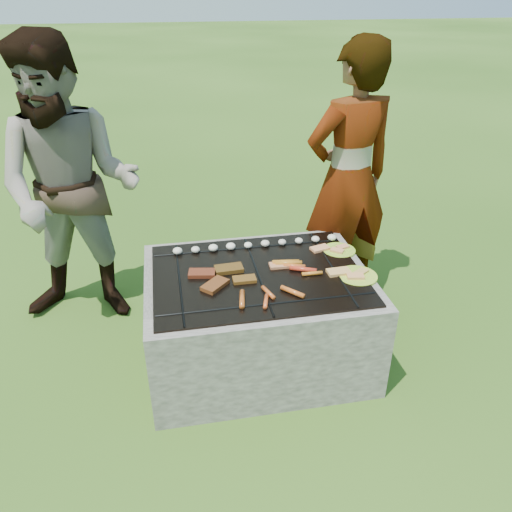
{
  "coord_description": "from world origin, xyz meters",
  "views": [
    {
      "loc": [
        -0.47,
        -2.44,
        2.1
      ],
      "look_at": [
        0.0,
        0.05,
        0.7
      ],
      "focal_mm": 35.0,
      "sensor_mm": 36.0,
      "label": 1
    }
  ],
  "objects_px": {
    "bystander": "(71,190)",
    "cook": "(349,179)",
    "fire_pit": "(258,320)",
    "plate_near": "(357,276)",
    "plate_far": "(339,250)"
  },
  "relations": [
    {
      "from": "cook",
      "to": "bystander",
      "type": "xyz_separation_m",
      "value": [
        -1.82,
        0.08,
        0.02
      ]
    },
    {
      "from": "plate_near",
      "to": "cook",
      "type": "bearing_deg",
      "value": 75.68
    },
    {
      "from": "fire_pit",
      "to": "bystander",
      "type": "bearing_deg",
      "value": 146.98
    },
    {
      "from": "fire_pit",
      "to": "cook",
      "type": "xyz_separation_m",
      "value": [
        0.75,
        0.62,
        0.63
      ]
    },
    {
      "from": "plate_far",
      "to": "plate_near",
      "type": "distance_m",
      "value": 0.32
    },
    {
      "from": "plate_near",
      "to": "plate_far",
      "type": "bearing_deg",
      "value": 89.9
    },
    {
      "from": "cook",
      "to": "plate_far",
      "type": "bearing_deg",
      "value": 52.27
    },
    {
      "from": "plate_near",
      "to": "bystander",
      "type": "bearing_deg",
      "value": 153.11
    },
    {
      "from": "fire_pit",
      "to": "plate_near",
      "type": "height_order",
      "value": "plate_near"
    },
    {
      "from": "bystander",
      "to": "cook",
      "type": "bearing_deg",
      "value": 8.32
    },
    {
      "from": "plate_near",
      "to": "cook",
      "type": "xyz_separation_m",
      "value": [
        0.19,
        0.75,
        0.31
      ]
    },
    {
      "from": "plate_near",
      "to": "cook",
      "type": "relative_size",
      "value": 0.14
    },
    {
      "from": "plate_far",
      "to": "bystander",
      "type": "xyz_separation_m",
      "value": [
        -1.63,
        0.51,
        0.33
      ]
    },
    {
      "from": "plate_near",
      "to": "fire_pit",
      "type": "bearing_deg",
      "value": 166.81
    },
    {
      "from": "fire_pit",
      "to": "plate_near",
      "type": "distance_m",
      "value": 0.66
    }
  ]
}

